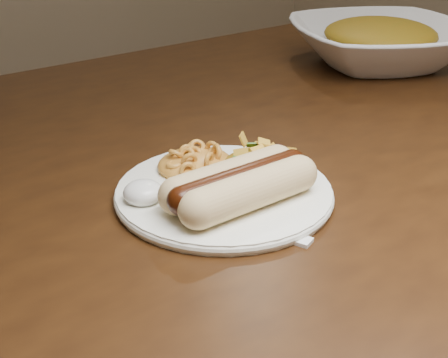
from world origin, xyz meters
TOP-DOWN VIEW (x-y plane):
  - table at (0.00, 0.00)m, footprint 1.60×0.90m
  - plate at (-0.06, -0.11)m, footprint 0.28×0.28m
  - hotdog at (-0.07, -0.15)m, footprint 0.14×0.07m
  - mac_and_cheese at (-0.06, -0.06)m, footprint 0.09×0.08m
  - sour_cream at (-0.14, -0.09)m, footprint 0.05×0.05m
  - taco_salad at (-0.01, -0.11)m, footprint 0.08×0.08m
  - fork at (-0.07, -0.19)m, footprint 0.07×0.13m
  - serving_bowl at (0.44, 0.12)m, footprint 0.39×0.39m
  - bowl_filling at (0.44, 0.12)m, footprint 0.21×0.21m

SIDE VIEW (x-z plane):
  - table at x=0.00m, z-range 0.28..1.03m
  - fork at x=-0.07m, z-range 0.75..0.75m
  - plate at x=-0.06m, z-range 0.75..0.76m
  - sour_cream at x=-0.14m, z-range 0.76..0.79m
  - taco_salad at x=-0.01m, z-range 0.76..0.80m
  - mac_and_cheese at x=-0.06m, z-range 0.76..0.79m
  - hotdog at x=-0.07m, z-range 0.76..0.80m
  - serving_bowl at x=0.44m, z-range 0.75..0.82m
  - bowl_filling at x=0.44m, z-range 0.78..0.82m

